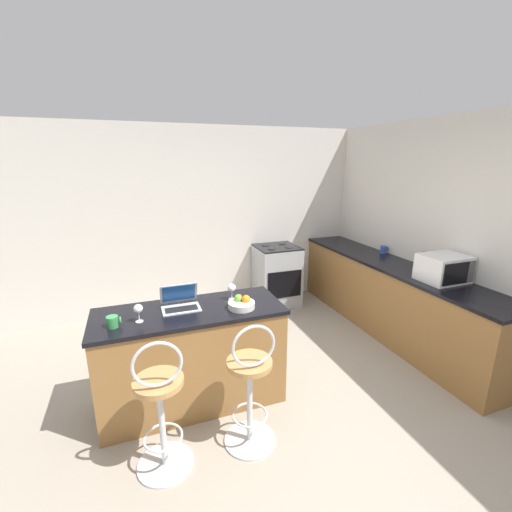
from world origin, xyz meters
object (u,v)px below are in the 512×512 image
at_px(mug_blue, 383,249).
at_px(fruit_bowl, 241,303).
at_px(stove_range, 277,275).
at_px(wine_glass_short, 138,309).
at_px(mug_green, 113,322).
at_px(storage_jar, 425,260).
at_px(bar_stool_near, 161,408).
at_px(microwave, 444,268).
at_px(laptop, 180,302).
at_px(bar_stool_far, 250,388).
at_px(wine_glass_tall, 232,288).

height_order(mug_blue, fruit_bowl, fruit_bowl).
relative_size(stove_range, wine_glass_short, 6.20).
bearing_deg(mug_blue, mug_green, -162.76).
bearing_deg(mug_green, fruit_bowl, 0.21).
bearing_deg(storage_jar, bar_stool_near, -164.76).
distance_m(bar_stool_near, stove_range, 3.08).
xyz_separation_m(microwave, wine_glass_short, (-3.02, 0.10, -0.03)).
xyz_separation_m(bar_stool_near, laptop, (0.26, 0.71, 0.46)).
bearing_deg(storage_jar, wine_glass_short, -174.60).
bearing_deg(mug_green, laptop, 19.81).
bearing_deg(bar_stool_near, bar_stool_far, 0.00).
bearing_deg(wine_glass_short, storage_jar, 5.40).
distance_m(stove_range, fruit_bowl, 2.28).
xyz_separation_m(bar_stool_near, bar_stool_far, (0.65, 0.00, 0.00)).
height_order(wine_glass_tall, fruit_bowl, wine_glass_tall).
height_order(bar_stool_far, storage_jar, storage_jar).
bearing_deg(bar_stool_far, microwave, 11.07).
relative_size(bar_stool_near, mug_blue, 10.11).
bearing_deg(laptop, wine_glass_short, -153.90).
relative_size(bar_stool_near, fruit_bowl, 4.53).
distance_m(bar_stool_far, mug_green, 1.15).
bearing_deg(microwave, wine_glass_tall, 172.89).
xyz_separation_m(laptop, mug_green, (-0.53, -0.19, -0.01)).
relative_size(bar_stool_near, mug_green, 9.89).
bearing_deg(bar_stool_near, fruit_bowl, 34.95).
xyz_separation_m(mug_blue, storage_jar, (-0.02, -0.73, 0.05)).
relative_size(bar_stool_far, wine_glass_tall, 6.88).
relative_size(bar_stool_near, storage_jar, 5.30).
bearing_deg(fruit_bowl, laptop, 159.18).
bearing_deg(fruit_bowl, storage_jar, 7.78).
bearing_deg(fruit_bowl, stove_range, 58.58).
bearing_deg(storage_jar, stove_range, 127.13).
distance_m(bar_stool_near, microwave, 3.02).
xyz_separation_m(storage_jar, wine_glass_tall, (-2.38, -0.12, 0.01)).
height_order(bar_stool_near, storage_jar, storage_jar).
relative_size(wine_glass_short, wine_glass_tall, 0.97).
relative_size(bar_stool_near, microwave, 2.29).
bearing_deg(laptop, bar_stool_near, -109.90).
relative_size(microwave, wine_glass_tall, 3.00).
xyz_separation_m(microwave, fruit_bowl, (-2.19, 0.08, -0.10)).
distance_m(bar_stool_far, fruit_bowl, 0.70).
xyz_separation_m(wine_glass_short, wine_glass_tall, (0.81, 0.18, 0.00)).
bearing_deg(stove_range, laptop, -134.00).
bearing_deg(microwave, fruit_bowl, 178.02).
bearing_deg(wine_glass_tall, wine_glass_short, -167.34).
distance_m(wine_glass_short, wine_glass_tall, 0.83).
xyz_separation_m(laptop, mug_blue, (2.86, 0.86, 0.00)).
bearing_deg(wine_glass_tall, mug_green, -168.37).
height_order(stove_range, fruit_bowl, fruit_bowl).
relative_size(microwave, fruit_bowl, 1.98).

